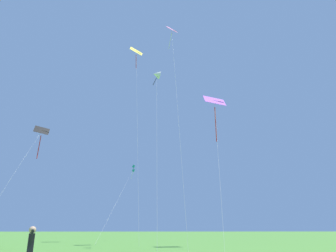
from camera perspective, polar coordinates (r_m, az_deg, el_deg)
The scene contains 7 objects.
kite_pink_low at distance 41.00m, azimuth 0.70°, elevation 16.08°, with size 1.58×11.94×27.00m.
kite_teal_box at distance 46.63m, azimuth -6.48°, elevation -7.99°, with size 3.08×12.20×10.70m.
kite_white_distant at distance 32.97m, azimuth -2.11°, elevation 9.43°, with size 1.00×8.29×17.55m.
kite_black_large at distance 40.60m, azimuth -22.62°, elevation -1.91°, with size 1.87×11.03×13.80m.
kite_yellow_diamond at distance 49.03m, azimuth -5.90°, elevation 12.57°, with size 2.77×12.28×28.97m.
kite_purple_streamer at distance 33.12m, azimuth 8.69°, elevation 2.94°, with size 3.01×10.32×15.45m.
person_in_red_shirt at distance 11.61m, azimuth -24.15°, elevation -19.84°, with size 0.27×0.52×1.65m.
Camera 1 is at (0.02, -4.55, 1.56)m, focal length 32.93 mm.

